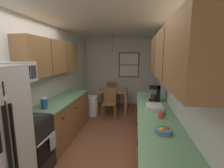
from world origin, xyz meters
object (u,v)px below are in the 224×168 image
mug_by_coffeemaker (161,115)px  storage_canister (44,103)px  dining_table (113,93)px  dining_chair_near (110,101)px  fruit_bowl (163,130)px  table_serving_bowl (110,88)px  coffee_maker (156,93)px  stove_range (27,147)px  microwave_over_range (12,73)px  dish_rack (154,108)px  trash_bin (92,106)px  dining_chair_far (113,92)px

mug_by_coffeemaker → storage_canister: bearing=176.0°
dining_table → dining_chair_near: 0.63m
fruit_bowl → mug_by_coffeemaker: bearing=83.9°
table_serving_bowl → coffee_maker: bearing=-55.5°
table_serving_bowl → stove_range: bearing=-102.9°
microwave_over_range → dining_table: (0.98, 3.22, -0.99)m
storage_canister → dining_table: bearing=71.8°
dining_chair_near → table_serving_bowl: bearing=98.0°
dish_rack → trash_bin: bearing=131.1°
dining_chair_near → table_serving_bowl: 0.77m
coffee_maker → mug_by_coffeemaker: bearing=-91.8°
mug_by_coffeemaker → table_serving_bowl: 3.18m
mug_by_coffeemaker → dining_chair_far: bearing=110.3°
microwave_over_range → trash_bin: 2.98m
dining_chair_near → trash_bin: (-0.57, 0.05, -0.19)m
dish_rack → table_serving_bowl: 2.86m
stove_range → fruit_bowl: 2.04m
dish_rack → dining_chair_far: bearing=111.0°
dish_rack → table_serving_bowl: dish_rack is taller
dining_table → coffee_maker: bearing=-56.4°
microwave_over_range → mug_by_coffeemaker: 2.29m
dining_chair_near → mug_by_coffeemaker: bearing=-61.6°
dining_chair_far → dish_rack: (1.19, -3.11, 0.45)m
coffee_maker → mug_by_coffeemaker: coffee_maker is taller
dining_table → dining_chair_near: dining_chair_near is taller
stove_range → fruit_bowl: bearing=-3.0°
storage_canister → dish_rack: 1.98m
dining_chair_far → coffee_maker: coffee_maker is taller
trash_bin → storage_canister: storage_canister is taller
dining_table → dining_chair_near: (-0.01, -0.62, -0.12)m
dining_chair_far → stove_range: bearing=-101.4°
dining_table → trash_bin: (-0.58, -0.57, -0.31)m
dining_table → table_serving_bowl: table_serving_bowl is taller
table_serving_bowl → dining_chair_far: bearing=88.4°
stove_range → storage_canister: storage_canister is taller
mug_by_coffeemaker → dish_rack: dish_rack is taller
dining_table → dish_rack: dish_rack is taller
dining_chair_near → coffee_maker: coffee_maker is taller
dining_table → dining_chair_near: size_ratio=1.08×
microwave_over_range → table_serving_bowl: (0.87, 3.32, -0.85)m
storage_canister → mug_by_coffeemaker: 2.05m
dining_chair_near → table_serving_bowl: dining_chair_near is taller
trash_bin → dish_rack: size_ratio=1.83×
stove_range → table_serving_bowl: 3.42m
dining_table → storage_canister: bearing=-108.2°
trash_bin → table_serving_bowl: size_ratio=3.14×
coffee_maker → dish_rack: size_ratio=0.95×
coffee_maker → dining_chair_near: bearing=135.5°
stove_range → fruit_bowl: (1.99, -0.10, 0.47)m
stove_range → dish_rack: size_ratio=3.24×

